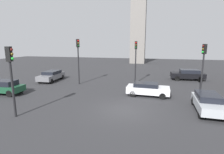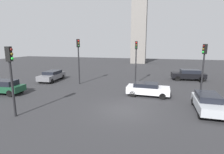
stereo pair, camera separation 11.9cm
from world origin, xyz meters
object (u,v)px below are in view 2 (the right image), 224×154
Objects in this scene: traffic_light_1 at (136,54)px; car_2 at (148,89)px; traffic_light_2 at (204,59)px; car_1 at (52,75)px; car_3 at (189,75)px; car_5 at (4,87)px; traffic_light_4 at (78,53)px; traffic_light_0 at (11,69)px; car_0 at (208,102)px.

traffic_light_1 is 6.39m from car_2.
car_1 is (-18.72, 1.65, -2.81)m from traffic_light_2.
car_3 reaches higher than car_5.
car_5 is (-5.63, -6.08, -3.15)m from traffic_light_4.
traffic_light_2 is 19.00m from car_1.
traffic_light_2 is at bearing 82.55° from car_1.
car_5 is (-19.79, -5.37, -2.78)m from traffic_light_2.
traffic_light_1 is 1.30× the size of car_2.
traffic_light_2 is at bearing 23.83° from traffic_light_0.
car_3 is at bearing 102.68° from car_1.
traffic_light_4 reaches higher than traffic_light_0.
car_1 is (-17.93, 7.23, -0.02)m from car_0.
car_5 is at bearing -18.01° from traffic_light_2.
car_0 is at bearing 48.68° from traffic_light_2.
car_1 is 19.27m from car_3.
traffic_light_2 reaches higher than car_3.
traffic_light_4 is 1.34× the size of car_0.
traffic_light_1 is 11.97m from car_1.
car_0 is at bearing 6.76° from traffic_light_0.
traffic_light_2 is 1.11× the size of car_1.
traffic_light_4 is at bearing 162.42° from car_2.
traffic_light_2 is 1.11× the size of car_3.
traffic_light_0 is 14.43m from car_0.
traffic_light_4 is at bearing -135.61° from car_5.
traffic_light_0 is 17.36m from traffic_light_2.
traffic_light_4 is (0.19, 10.48, 0.46)m from traffic_light_0.
traffic_light_4 is at bearing 75.91° from car_1.
traffic_light_0 is at bearing -70.74° from car_0.
traffic_light_4 reaches higher than car_3.
traffic_light_1 is 15.33m from car_5.
car_3 is at bearing 113.55° from traffic_light_1.
car_5 is at bearing 130.55° from traffic_light_0.
car_5 is at bearing 28.08° from car_3.
car_3 reaches higher than car_2.
car_0 is 5.58m from car_2.
car_5 is (-18.99, 0.21, 0.02)m from car_0.
car_3 is at bearing -122.16° from traffic_light_2.
car_1 is at bearing -38.23° from traffic_light_2.
car_0 is at bearing 176.60° from car_5.
car_1 is at bearing -109.93° from car_0.
traffic_light_2 is (7.21, -2.86, -0.22)m from traffic_light_1.
traffic_light_4 reaches higher than traffic_light_2.
traffic_light_4 is at bearing -36.05° from traffic_light_2.
traffic_light_4 is 8.86m from car_5.
traffic_light_0 is 12.54m from car_1.
car_3 is (-0.12, 6.67, -2.75)m from traffic_light_2.
traffic_light_1 is at bearing -54.86° from traffic_light_2.
car_1 is 7.10m from car_5.
car_0 is (6.41, -8.44, -3.02)m from traffic_light_1.
car_0 is 0.92× the size of car_1.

